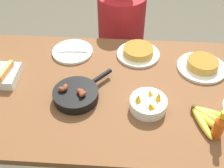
# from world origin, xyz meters

# --- Properties ---
(ground_plane) EXTENTS (14.00, 14.00, 0.00)m
(ground_plane) POSITION_xyz_m (0.00, 0.00, 0.00)
(ground_plane) COLOR #565142
(dining_table) EXTENTS (1.77, 0.90, 0.70)m
(dining_table) POSITION_xyz_m (0.00, 0.00, 0.62)
(dining_table) COLOR brown
(dining_table) RESTS_ON ground_plane
(banana_bunch) EXTENTS (0.19, 0.20, 0.04)m
(banana_bunch) POSITION_xyz_m (0.45, -0.18, 0.72)
(banana_bunch) COLOR gold
(banana_bunch) RESTS_ON dining_table
(skillet) EXTENTS (0.28, 0.30, 0.08)m
(skillet) POSITION_xyz_m (-0.17, -0.08, 0.73)
(skillet) COLOR black
(skillet) RESTS_ON dining_table
(frittata_plate_center) EXTENTS (0.27, 0.27, 0.06)m
(frittata_plate_center) POSITION_xyz_m (0.49, 0.19, 0.72)
(frittata_plate_center) COLOR silver
(frittata_plate_center) RESTS_ON dining_table
(frittata_plate_side) EXTENTS (0.25, 0.25, 0.05)m
(frittata_plate_side) POSITION_xyz_m (0.13, 0.29, 0.72)
(frittata_plate_side) COLOR silver
(frittata_plate_side) RESTS_ON dining_table
(empty_plate_near_front) EXTENTS (0.24, 0.24, 0.02)m
(empty_plate_near_front) POSITION_xyz_m (-0.25, 0.29, 0.71)
(empty_plate_near_front) COLOR silver
(empty_plate_near_front) RESTS_ON dining_table
(fruit_bowl_citrus) EXTENTS (0.18, 0.18, 0.11)m
(fruit_bowl_citrus) POSITION_xyz_m (0.18, -0.13, 0.73)
(fruit_bowl_citrus) COLOR silver
(fruit_bowl_citrus) RESTS_ON dining_table
(hot_sauce_bottle) EXTENTS (0.05, 0.05, 0.16)m
(hot_sauce_bottle) POSITION_xyz_m (0.47, -0.27, 0.77)
(hot_sauce_bottle) COLOR #C64C0F
(hot_sauce_bottle) RESTS_ON dining_table
(person_figure) EXTENTS (0.37, 0.37, 1.11)m
(person_figure) POSITION_xyz_m (0.02, 0.73, 0.45)
(person_figure) COLOR black
(person_figure) RESTS_ON ground_plane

